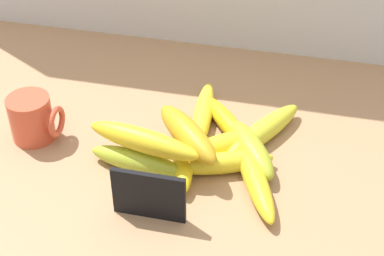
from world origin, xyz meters
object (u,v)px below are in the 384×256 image
(chalkboard_sign, at_px, (150,197))
(banana_2, at_px, (203,115))
(banana_7, at_px, (227,123))
(coffee_mug, at_px, (33,118))
(banana_1, at_px, (254,178))
(banana_5, at_px, (224,163))
(banana_0, at_px, (138,161))
(banana_8, at_px, (225,145))
(banana_4, at_px, (183,154))
(banana_9, at_px, (187,134))
(banana_6, at_px, (251,149))
(banana_3, at_px, (263,131))
(banana_10, at_px, (143,141))

(chalkboard_sign, relative_size, banana_2, 0.57)
(banana_7, bearing_deg, coffee_mug, -163.92)
(banana_1, distance_m, banana_5, 0.06)
(banana_0, xyz_separation_m, banana_8, (0.13, 0.07, 0.00))
(banana_1, bearing_deg, banana_4, 166.08)
(banana_5, bearing_deg, chalkboard_sign, -126.19)
(chalkboard_sign, bearing_deg, banana_9, 79.51)
(banana_4, bearing_deg, banana_6, 16.33)
(banana_1, xyz_separation_m, banana_8, (-0.06, 0.07, 0.00))
(banana_2, relative_size, banana_8, 1.10)
(banana_3, distance_m, banana_5, 0.11)
(banana_4, distance_m, banana_10, 0.07)
(banana_5, bearing_deg, banana_7, 97.50)
(banana_3, bearing_deg, banana_4, -144.04)
(banana_9, bearing_deg, banana_4, -134.53)
(banana_1, bearing_deg, banana_10, 178.84)
(coffee_mug, height_order, banana_3, coffee_mug)
(banana_10, bearing_deg, banana_6, 19.40)
(banana_4, bearing_deg, banana_0, -152.05)
(banana_7, height_order, banana_8, banana_8)
(banana_7, bearing_deg, banana_6, -53.18)
(banana_0, distance_m, banana_6, 0.19)
(coffee_mug, xyz_separation_m, banana_0, (0.20, -0.04, -0.02))
(banana_9, bearing_deg, banana_8, 27.98)
(coffee_mug, distance_m, banana_6, 0.37)
(banana_0, distance_m, banana_8, 0.15)
(banana_0, height_order, banana_3, same)
(banana_6, bearing_deg, banana_3, 76.53)
(banana_0, xyz_separation_m, banana_5, (0.14, 0.03, -0.00))
(coffee_mug, relative_size, banana_9, 0.54)
(chalkboard_sign, distance_m, banana_8, 0.18)
(banana_1, bearing_deg, chalkboard_sign, -145.19)
(chalkboard_sign, xyz_separation_m, banana_6, (0.13, 0.16, -0.02))
(banana_9, bearing_deg, banana_5, -11.72)
(banana_0, distance_m, banana_2, 0.17)
(coffee_mug, height_order, banana_0, coffee_mug)
(banana_0, distance_m, banana_5, 0.14)
(banana_0, height_order, banana_4, banana_0)
(banana_1, height_order, banana_8, banana_8)
(coffee_mug, bearing_deg, banana_4, -1.60)
(banana_7, bearing_deg, banana_10, -131.89)
(banana_9, distance_m, banana_10, 0.07)
(banana_1, height_order, banana_10, banana_10)
(chalkboard_sign, height_order, banana_6, chalkboard_sign)
(chalkboard_sign, xyz_separation_m, banana_5, (0.09, 0.12, -0.02))
(banana_7, xyz_separation_m, banana_10, (-0.11, -0.13, 0.04))
(banana_2, distance_m, banana_6, 0.13)
(chalkboard_sign, bearing_deg, banana_4, 81.70)
(banana_2, relative_size, banana_6, 1.27)
(banana_4, bearing_deg, banana_1, -13.92)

